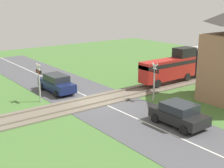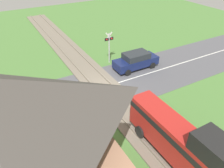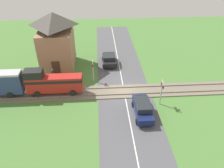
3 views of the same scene
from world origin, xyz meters
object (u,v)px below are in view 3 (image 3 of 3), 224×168
at_px(car_near_crossing, 143,108).
at_px(pedestrian_by_station, 53,75).
at_px(crossing_signal_west_approach, 162,89).
at_px(station_building, 56,41).
at_px(car_far_side, 109,59).
at_px(crossing_signal_east_approach, 93,68).

distance_m(car_near_crossing, pedestrian_by_station, 12.88).
height_order(car_near_crossing, crossing_signal_west_approach, crossing_signal_west_approach).
bearing_deg(station_building, crossing_signal_west_approach, -128.40).
bearing_deg(crossing_signal_west_approach, car_far_side, 27.54).
bearing_deg(station_building, car_near_crossing, -138.47).
relative_size(car_far_side, crossing_signal_west_approach, 1.20).
height_order(car_near_crossing, pedestrian_by_station, pedestrian_by_station).
relative_size(crossing_signal_west_approach, crossing_signal_east_approach, 1.00).
distance_m(station_building, pedestrian_by_station, 5.02).
bearing_deg(pedestrian_by_station, station_building, -3.46).
height_order(crossing_signal_east_approach, station_building, station_building).
bearing_deg(crossing_signal_east_approach, car_near_crossing, -143.01).
relative_size(crossing_signal_east_approach, station_building, 0.40).
bearing_deg(crossing_signal_east_approach, crossing_signal_west_approach, -125.18).
height_order(car_far_side, pedestrian_by_station, pedestrian_by_station).
relative_size(station_building, pedestrian_by_station, 4.61).
bearing_deg(car_near_crossing, crossing_signal_east_approach, 36.99).
relative_size(crossing_signal_west_approach, pedestrian_by_station, 1.86).
relative_size(car_near_crossing, crossing_signal_east_approach, 1.37).
bearing_deg(pedestrian_by_station, car_near_crossing, -125.80).
bearing_deg(crossing_signal_west_approach, car_near_crossing, 124.83).
xyz_separation_m(car_far_side, crossing_signal_east_approach, (-4.66, 2.31, 1.22)).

